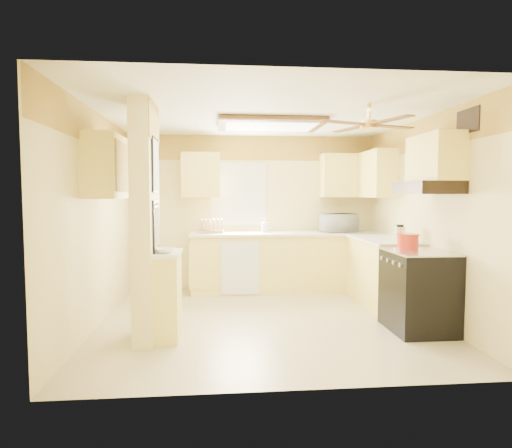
{
  "coord_description": "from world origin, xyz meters",
  "views": [
    {
      "loc": [
        -0.6,
        -5.13,
        1.55
      ],
      "look_at": [
        -0.1,
        0.35,
        1.16
      ],
      "focal_mm": 30.0,
      "sensor_mm": 36.0,
      "label": 1
    }
  ],
  "objects": [
    {
      "name": "floor",
      "position": [
        0.0,
        0.0,
        0.0
      ],
      "size": [
        4.0,
        4.0,
        0.0
      ],
      "primitive_type": "plane",
      "color": "tan",
      "rests_on": "ground"
    },
    {
      "name": "ceiling",
      "position": [
        0.0,
        0.0,
        2.5
      ],
      "size": [
        4.0,
        4.0,
        0.0
      ],
      "primitive_type": "plane",
      "rotation": [
        3.14,
        0.0,
        0.0
      ],
      "color": "white",
      "rests_on": "wall_back"
    },
    {
      "name": "wall_back",
      "position": [
        0.0,
        1.9,
        1.25
      ],
      "size": [
        4.0,
        0.0,
        4.0
      ],
      "primitive_type": "plane",
      "rotation": [
        1.57,
        0.0,
        0.0
      ],
      "color": "#F1DE93",
      "rests_on": "floor"
    },
    {
      "name": "wall_front",
      "position": [
        0.0,
        -1.9,
        1.25
      ],
      "size": [
        4.0,
        0.0,
        4.0
      ],
      "primitive_type": "plane",
      "rotation": [
        -1.57,
        0.0,
        0.0
      ],
      "color": "#F1DE93",
      "rests_on": "floor"
    },
    {
      "name": "wall_left",
      "position": [
        -2.0,
        0.0,
        1.25
      ],
      "size": [
        0.0,
        3.8,
        3.8
      ],
      "primitive_type": "plane",
      "rotation": [
        1.57,
        0.0,
        1.57
      ],
      "color": "#F1DE93",
      "rests_on": "floor"
    },
    {
      "name": "wall_right",
      "position": [
        2.0,
        0.0,
        1.25
      ],
      "size": [
        0.0,
        3.8,
        3.8
      ],
      "primitive_type": "plane",
      "rotation": [
        1.57,
        0.0,
        -1.57
      ],
      "color": "#F1DE93",
      "rests_on": "floor"
    },
    {
      "name": "wallpaper_border",
      "position": [
        0.0,
        1.88,
        2.3
      ],
      "size": [
        4.0,
        0.02,
        0.4
      ],
      "primitive_type": "cube",
      "color": "yellow",
      "rests_on": "wall_back"
    },
    {
      "name": "partition_column",
      "position": [
        -1.35,
        -0.55,
        1.25
      ],
      "size": [
        0.2,
        0.7,
        2.5
      ],
      "primitive_type": "cube",
      "color": "#F1DE93",
      "rests_on": "floor"
    },
    {
      "name": "partition_ledge",
      "position": [
        -1.13,
        -0.55,
        0.45
      ],
      "size": [
        0.25,
        0.55,
        0.9
      ],
      "primitive_type": "cube",
      "color": "#FFEC6D",
      "rests_on": "floor"
    },
    {
      "name": "ledge_top",
      "position": [
        -1.13,
        -0.55,
        0.92
      ],
      "size": [
        0.28,
        0.58,
        0.04
      ],
      "primitive_type": "cube",
      "color": "white",
      "rests_on": "partition_ledge"
    },
    {
      "name": "lower_cabinets_back",
      "position": [
        0.5,
        1.6,
        0.45
      ],
      "size": [
        3.0,
        0.6,
        0.9
      ],
      "primitive_type": "cube",
      "color": "#FFEC6D",
      "rests_on": "floor"
    },
    {
      "name": "lower_cabinets_right",
      "position": [
        1.7,
        0.6,
        0.45
      ],
      "size": [
        0.6,
        1.4,
        0.9
      ],
      "primitive_type": "cube",
      "color": "#FFEC6D",
      "rests_on": "floor"
    },
    {
      "name": "countertop_back",
      "position": [
        0.5,
        1.59,
        0.92
      ],
      "size": [
        3.04,
        0.64,
        0.04
      ],
      "primitive_type": "cube",
      "color": "white",
      "rests_on": "lower_cabinets_back"
    },
    {
      "name": "countertop_right",
      "position": [
        1.69,
        0.6,
        0.92
      ],
      "size": [
        0.64,
        1.44,
        0.04
      ],
      "primitive_type": "cube",
      "color": "white",
      "rests_on": "lower_cabinets_right"
    },
    {
      "name": "dishwasher_panel",
      "position": [
        -0.25,
        1.29,
        0.43
      ],
      "size": [
        0.58,
        0.02,
        0.8
      ],
      "primitive_type": "cube",
      "color": "white",
      "rests_on": "lower_cabinets_back"
    },
    {
      "name": "window",
      "position": [
        -0.25,
        1.89,
        1.55
      ],
      "size": [
        0.92,
        0.02,
        1.02
      ],
      "color": "white",
      "rests_on": "wall_back"
    },
    {
      "name": "upper_cab_back_left",
      "position": [
        -0.85,
        1.72,
        1.85
      ],
      "size": [
        0.6,
        0.35,
        0.7
      ],
      "primitive_type": "cube",
      "color": "#FFEC6D",
      "rests_on": "wall_back"
    },
    {
      "name": "upper_cab_back_right",
      "position": [
        1.55,
        1.72,
        1.85
      ],
      "size": [
        0.9,
        0.35,
        0.7
      ],
      "primitive_type": "cube",
      "color": "#FFEC6D",
      "rests_on": "wall_back"
    },
    {
      "name": "upper_cab_right",
      "position": [
        1.82,
        1.25,
        1.85
      ],
      "size": [
        0.35,
        1.0,
        0.7
      ],
      "primitive_type": "cube",
      "color": "#FFEC6D",
      "rests_on": "wall_right"
    },
    {
      "name": "upper_cab_left_wall",
      "position": [
        -1.82,
        -0.25,
        1.85
      ],
      "size": [
        0.35,
        0.75,
        0.7
      ],
      "primitive_type": "cube",
      "color": "#FFEC6D",
      "rests_on": "wall_left"
    },
    {
      "name": "upper_cab_over_stove",
      "position": [
        1.82,
        -0.55,
        1.95
      ],
      "size": [
        0.35,
        0.76,
        0.52
      ],
      "primitive_type": "cube",
      "color": "#FFEC6D",
      "rests_on": "wall_right"
    },
    {
      "name": "stove",
      "position": [
        1.67,
        -0.55,
        0.46
      ],
      "size": [
        0.68,
        0.77,
        0.92
      ],
      "color": "black",
      "rests_on": "floor"
    },
    {
      "name": "range_hood",
      "position": [
        1.74,
        -0.55,
        1.62
      ],
      "size": [
        0.5,
        0.76,
        0.14
      ],
      "primitive_type": "cube",
      "color": "black",
      "rests_on": "upper_cab_over_stove"
    },
    {
      "name": "poster_menu",
      "position": [
        -1.24,
        -0.55,
        1.85
      ],
      "size": [
        0.02,
        0.42,
        0.57
      ],
      "color": "black",
      "rests_on": "partition_column"
    },
    {
      "name": "poster_nashville",
      "position": [
        -1.24,
        -0.55,
        1.2
      ],
      "size": [
        0.02,
        0.42,
        0.57
      ],
      "color": "black",
      "rests_on": "partition_column"
    },
    {
      "name": "ceiling_light_panel",
      "position": [
        0.1,
        0.5,
        2.46
      ],
      "size": [
        1.35,
        0.95,
        0.06
      ],
      "color": "brown",
      "rests_on": "ceiling"
    },
    {
      "name": "ceiling_fan",
      "position": [
        1.0,
        -0.7,
        2.29
      ],
      "size": [
        1.15,
        1.15,
        0.26
      ],
      "color": "gold",
      "rests_on": "ceiling"
    },
    {
      "name": "vent_grate",
      "position": [
        1.98,
        -0.9,
        2.3
      ],
      "size": [
        0.02,
        0.4,
        0.25
      ],
      "primitive_type": "cube",
      "color": "black",
      "rests_on": "wall_right"
    },
    {
      "name": "microwave",
      "position": [
        1.35,
        1.57,
        1.09
      ],
      "size": [
        0.59,
        0.44,
        0.3
      ],
      "primitive_type": "imported",
      "rotation": [
        0.0,
        0.0,
        3.31
      ],
      "color": "white",
      "rests_on": "countertop_back"
    },
    {
      "name": "bowl",
      "position": [
        -1.15,
        -0.67,
        0.97
      ],
      "size": [
        0.27,
        0.27,
        0.05
      ],
      "primitive_type": "imported",
      "rotation": [
        0.0,
        0.0,
        -0.36
      ],
      "color": "white",
      "rests_on": "ledge_top"
    },
    {
      "name": "dutch_oven",
      "position": [
        1.63,
        -0.33,
        1.0
      ],
      "size": [
        0.26,
        0.26,
        0.17
      ],
      "color": "red",
      "rests_on": "stove"
    },
    {
      "name": "kettle",
      "position": [
        1.76,
        0.17,
        1.04
      ],
      "size": [
        0.14,
        0.14,
        0.22
      ],
      "color": "silver",
      "rests_on": "countertop_right"
    },
    {
      "name": "dish_rack",
      "position": [
        -0.69,
        1.64,
        1.02
      ],
      "size": [
        0.38,
        0.29,
        0.21
      ],
      "color": "tan",
      "rests_on": "countertop_back"
    },
    {
      "name": "utensil_crock",
      "position": [
        0.17,
        1.67,
        1.02
      ],
      "size": [
        0.12,
        0.12,
        0.24
      ],
      "color": "white",
      "rests_on": "countertop_back"
    }
  ]
}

